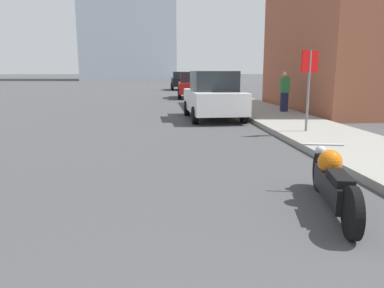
{
  "coord_description": "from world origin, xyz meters",
  "views": [
    {
      "loc": [
        0.36,
        0.12,
        1.86
      ],
      "look_at": [
        1.0,
        6.89,
        0.52
      ],
      "focal_mm": 35.0,
      "sensor_mm": 36.0,
      "label": 1
    }
  ],
  "objects_px": {
    "parked_car_white": "(213,96)",
    "parked_car_red": "(191,85)",
    "parked_car_black": "(181,81)",
    "motorcycle": "(333,182)",
    "stop_sign": "(309,77)",
    "pedestrian": "(285,91)"
  },
  "relations": [
    {
      "from": "parked_car_white",
      "to": "stop_sign",
      "type": "xyz_separation_m",
      "value": [
        2.07,
        -4.06,
        0.79
      ]
    },
    {
      "from": "motorcycle",
      "to": "parked_car_white",
      "type": "xyz_separation_m",
      "value": [
        -0.16,
        9.66,
        0.51
      ]
    },
    {
      "from": "stop_sign",
      "to": "parked_car_red",
      "type": "bearing_deg",
      "value": 97.04
    },
    {
      "from": "stop_sign",
      "to": "pedestrian",
      "type": "xyz_separation_m",
      "value": [
        1.12,
        5.15,
        -0.69
      ]
    },
    {
      "from": "parked_car_black",
      "to": "pedestrian",
      "type": "distance_m",
      "value": 21.51
    },
    {
      "from": "parked_car_red",
      "to": "parked_car_black",
      "type": "relative_size",
      "value": 1.05
    },
    {
      "from": "motorcycle",
      "to": "stop_sign",
      "type": "distance_m",
      "value": 6.06
    },
    {
      "from": "parked_car_black",
      "to": "stop_sign",
      "type": "height_order",
      "value": "stop_sign"
    },
    {
      "from": "parked_car_black",
      "to": "motorcycle",
      "type": "bearing_deg",
      "value": -89.59
    },
    {
      "from": "parked_car_white",
      "to": "pedestrian",
      "type": "distance_m",
      "value": 3.37
    },
    {
      "from": "parked_car_white",
      "to": "stop_sign",
      "type": "relative_size",
      "value": 1.81
    },
    {
      "from": "parked_car_black",
      "to": "stop_sign",
      "type": "relative_size",
      "value": 1.73
    },
    {
      "from": "motorcycle",
      "to": "stop_sign",
      "type": "xyz_separation_m",
      "value": [
        1.91,
        5.6,
        1.3
      ]
    },
    {
      "from": "parked_car_white",
      "to": "parked_car_red",
      "type": "xyz_separation_m",
      "value": [
        0.17,
        11.35,
        -0.01
      ]
    },
    {
      "from": "pedestrian",
      "to": "motorcycle",
      "type": "bearing_deg",
      "value": -105.71
    },
    {
      "from": "parked_car_white",
      "to": "motorcycle",
      "type": "bearing_deg",
      "value": -90.87
    },
    {
      "from": "parked_car_red",
      "to": "stop_sign",
      "type": "bearing_deg",
      "value": -79.89
    },
    {
      "from": "parked_car_white",
      "to": "parked_car_black",
      "type": "distance_m",
      "value": 22.39
    },
    {
      "from": "pedestrian",
      "to": "stop_sign",
      "type": "bearing_deg",
      "value": -102.21
    },
    {
      "from": "parked_car_black",
      "to": "parked_car_white",
      "type": "bearing_deg",
      "value": -90.04
    },
    {
      "from": "parked_car_black",
      "to": "stop_sign",
      "type": "xyz_separation_m",
      "value": [
        1.87,
        -26.45,
        0.8
      ]
    },
    {
      "from": "parked_car_white",
      "to": "parked_car_red",
      "type": "distance_m",
      "value": 11.35
    }
  ]
}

